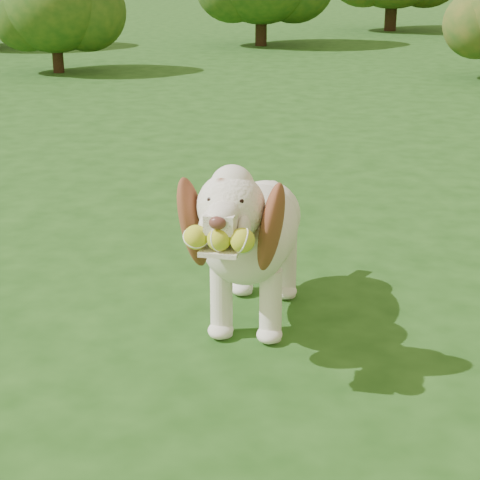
# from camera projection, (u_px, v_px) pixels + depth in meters

# --- Properties ---
(ground) EXTENTS (80.00, 80.00, 0.00)m
(ground) POSITION_uv_depth(u_px,v_px,m) (217.00, 290.00, 3.62)
(ground) COLOR #1A4112
(ground) RESTS_ON ground
(dog) EXTENTS (0.41, 1.18, 0.77)m
(dog) POSITION_uv_depth(u_px,v_px,m) (252.00, 230.00, 3.16)
(dog) COLOR white
(dog) RESTS_ON ground
(shrub_a) EXTENTS (1.31, 1.31, 1.36)m
(shrub_a) POSITION_uv_depth(u_px,v_px,m) (54.00, 6.00, 9.76)
(shrub_a) COLOR #382314
(shrub_a) RESTS_ON ground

